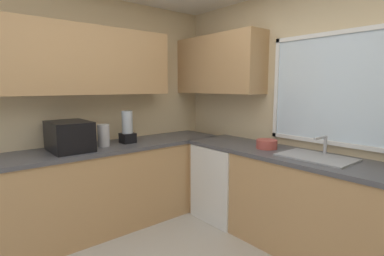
{
  "coord_description": "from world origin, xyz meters",
  "views": [
    {
      "loc": [
        1.38,
        -1.08,
        1.53
      ],
      "look_at": [
        -0.63,
        0.58,
        1.16
      ],
      "focal_mm": 27.39,
      "sensor_mm": 36.0,
      "label": 1
    }
  ],
  "objects_px": {
    "blender_appliance": "(127,129)",
    "dishwasher": "(226,181)",
    "microwave": "(69,136)",
    "bowl": "(267,144)",
    "kettle": "(104,135)",
    "sink_assembly": "(316,157)"
  },
  "relations": [
    {
      "from": "kettle",
      "to": "bowl",
      "type": "relative_size",
      "value": 1.12
    },
    {
      "from": "microwave",
      "to": "bowl",
      "type": "distance_m",
      "value": 1.98
    },
    {
      "from": "microwave",
      "to": "bowl",
      "type": "bearing_deg",
      "value": 53.13
    },
    {
      "from": "blender_appliance",
      "to": "dishwasher",
      "type": "bearing_deg",
      "value": 54.36
    },
    {
      "from": "bowl",
      "to": "blender_appliance",
      "type": "distance_m",
      "value": 1.52
    },
    {
      "from": "sink_assembly",
      "to": "microwave",
      "type": "bearing_deg",
      "value": -137.16
    },
    {
      "from": "dishwasher",
      "to": "microwave",
      "type": "relative_size",
      "value": 1.79
    },
    {
      "from": "dishwasher",
      "to": "sink_assembly",
      "type": "height_order",
      "value": "sink_assembly"
    },
    {
      "from": "sink_assembly",
      "to": "dishwasher",
      "type": "bearing_deg",
      "value": -178.02
    },
    {
      "from": "microwave",
      "to": "kettle",
      "type": "distance_m",
      "value": 0.34
    },
    {
      "from": "kettle",
      "to": "bowl",
      "type": "xyz_separation_m",
      "value": [
        1.17,
        1.24,
        -0.07
      ]
    },
    {
      "from": "dishwasher",
      "to": "blender_appliance",
      "type": "bearing_deg",
      "value": -125.64
    },
    {
      "from": "kettle",
      "to": "sink_assembly",
      "type": "relative_size",
      "value": 0.38
    },
    {
      "from": "dishwasher",
      "to": "kettle",
      "type": "bearing_deg",
      "value": -117.9
    },
    {
      "from": "dishwasher",
      "to": "kettle",
      "type": "xyz_separation_m",
      "value": [
        -0.64,
        -1.21,
        0.59
      ]
    },
    {
      "from": "microwave",
      "to": "bowl",
      "type": "xyz_separation_m",
      "value": [
        1.19,
        1.58,
        -0.1
      ]
    },
    {
      "from": "microwave",
      "to": "kettle",
      "type": "height_order",
      "value": "microwave"
    },
    {
      "from": "dishwasher",
      "to": "blender_appliance",
      "type": "xyz_separation_m",
      "value": [
        -0.66,
        -0.92,
        0.64
      ]
    },
    {
      "from": "bowl",
      "to": "kettle",
      "type": "bearing_deg",
      "value": -133.25
    },
    {
      "from": "kettle",
      "to": "sink_assembly",
      "type": "bearing_deg",
      "value": 36.37
    },
    {
      "from": "microwave",
      "to": "blender_appliance",
      "type": "xyz_separation_m",
      "value": [
        0.0,
        0.63,
        0.02
      ]
    },
    {
      "from": "microwave",
      "to": "sink_assembly",
      "type": "xyz_separation_m",
      "value": [
        1.71,
        1.59,
        -0.13
      ]
    }
  ]
}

